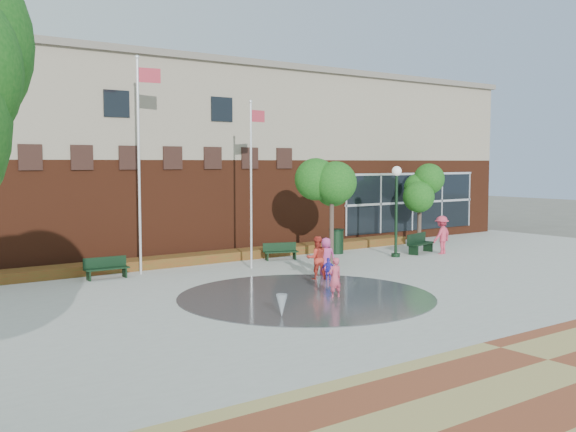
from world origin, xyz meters
TOP-DOWN VIEW (x-y plane):
  - ground at (0.00, 0.00)m, footprint 120.00×120.00m
  - plaza_concrete at (0.00, 4.00)m, footprint 46.00×18.00m
  - splash_pad at (0.00, 3.00)m, footprint 8.40×8.40m
  - library_building at (0.00, 17.48)m, footprint 44.40×10.40m
  - flower_bed at (0.00, 11.60)m, footprint 26.00×1.20m
  - flagpole_left at (-2.46, 10.33)m, footprint 0.99×0.23m
  - flagpole_right at (1.80, 8.95)m, footprint 0.84×0.22m
  - lamp_right at (9.02, 7.82)m, footprint 0.45×0.45m
  - bench_left at (-4.00, 10.09)m, footprint 1.68×0.54m
  - bench_mid at (4.14, 10.18)m, footprint 1.62×0.91m
  - bench_right at (10.88, 8.00)m, footprint 2.00×1.08m
  - trash_can at (7.55, 10.34)m, footprint 0.73×0.73m
  - tree_mid at (4.90, 7.54)m, footprint 2.65×2.65m
  - tree_small_right at (13.78, 10.75)m, footprint 2.43×2.43m
  - water_jet_a at (-2.40, 1.05)m, footprint 0.33×0.33m
  - water_jet_b at (1.16, 3.80)m, footprint 0.19×0.19m
  - child_splash at (0.64, 2.30)m, footprint 0.50×0.35m
  - adult_red at (2.31, 5.32)m, footprint 0.98×0.88m
  - adult_pink at (3.19, 5.84)m, footprint 0.85×0.70m
  - child_blue at (2.48, 4.85)m, footprint 0.55×0.43m
  - person_bench at (11.53, 7.26)m, footprint 1.29×0.87m

SIDE VIEW (x-z plane):
  - ground at x=0.00m, z-range 0.00..0.00m
  - flower_bed at x=0.00m, z-range -0.20..0.20m
  - water_jet_a at x=-2.40m, z-range -0.33..0.33m
  - water_jet_b at x=1.16m, z-range -0.21..0.21m
  - plaza_concrete at x=0.00m, z-range 0.00..0.01m
  - splash_pad at x=0.00m, z-range 0.00..0.01m
  - bench_mid at x=4.14m, z-range -0.14..0.65m
  - bench_left at x=-4.00m, z-range -0.15..0.69m
  - bench_right at x=10.88m, z-range -0.17..0.80m
  - child_blue at x=2.48m, z-range 0.00..0.87m
  - trash_can at x=7.55m, z-range 0.01..1.21m
  - child_splash at x=0.64m, z-range 0.00..1.33m
  - adult_pink at x=3.19m, z-range 0.00..1.49m
  - adult_red at x=2.31m, z-range 0.00..1.64m
  - person_bench at x=11.53m, z-range 0.00..1.84m
  - lamp_right at x=9.02m, z-range 0.51..4.73m
  - tree_small_right at x=13.78m, z-range 0.96..5.11m
  - tree_mid at x=4.90m, z-range 1.02..5.50m
  - flagpole_right at x=1.80m, z-range 0.41..7.33m
  - library_building at x=0.00m, z-range 0.04..9.24m
  - flagpole_left at x=-2.46m, z-range 0.48..8.98m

